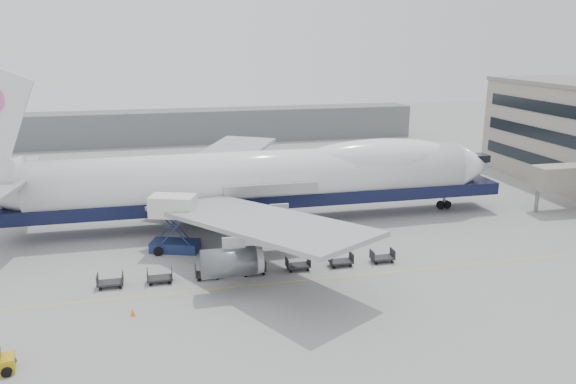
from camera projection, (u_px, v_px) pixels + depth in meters
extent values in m
plane|color=gray|center=(279.00, 258.00, 57.67)|extent=(260.00, 260.00, 0.00)
cube|color=gold|center=(292.00, 282.00, 52.03)|extent=(60.00, 0.15, 0.01)
cube|color=gray|center=(566.00, 177.00, 72.76)|extent=(9.00, 3.00, 3.00)
cylinder|color=slate|center=(537.00, 201.00, 72.67)|extent=(0.50, 0.50, 3.00)
cube|color=slate|center=(164.00, 127.00, 120.31)|extent=(110.00, 8.00, 7.00)
cylinder|color=white|center=(257.00, 177.00, 67.44)|extent=(52.00, 6.40, 6.40)
cube|color=black|center=(266.00, 197.00, 68.33)|extent=(60.00, 5.76, 1.50)
cone|color=white|center=(474.00, 165.00, 73.79)|extent=(6.00, 6.40, 6.40)
ellipsoid|color=white|center=(380.00, 157.00, 70.39)|extent=(20.67, 5.78, 4.56)
cube|color=#9EA0A3|center=(253.00, 220.00, 53.53)|extent=(20.35, 26.74, 2.26)
cube|color=#9EA0A3|center=(219.00, 159.00, 80.35)|extent=(20.35, 26.74, 2.26)
cylinder|color=#595B60|center=(196.00, 168.00, 84.71)|extent=(4.80, 2.60, 2.60)
cylinder|color=#595B60|center=(245.00, 180.00, 77.57)|extent=(4.80, 2.60, 2.60)
cylinder|color=#595B60|center=(275.00, 225.00, 58.78)|extent=(4.80, 2.60, 2.60)
cylinder|color=#595B60|center=(228.00, 262.00, 49.01)|extent=(4.80, 2.60, 2.60)
cylinder|color=slate|center=(444.00, 200.00, 74.09)|extent=(0.36, 0.36, 2.50)
cylinder|color=black|center=(444.00, 205.00, 74.27)|extent=(1.10, 0.45, 1.10)
cylinder|color=slate|center=(237.00, 222.00, 65.14)|extent=(0.36, 0.36, 2.50)
cylinder|color=black|center=(237.00, 228.00, 65.32)|extent=(1.10, 0.45, 1.10)
cylinder|color=slate|center=(230.00, 207.00, 70.77)|extent=(0.36, 0.36, 2.50)
cylinder|color=black|center=(230.00, 213.00, 70.96)|extent=(1.10, 0.45, 1.10)
cube|color=navy|center=(175.00, 246.00, 59.50)|extent=(5.51, 3.92, 1.10)
cube|color=silver|center=(173.00, 206.00, 58.33)|extent=(5.20, 3.97, 2.20)
cube|color=navy|center=(174.00, 229.00, 57.88)|extent=(3.40, 1.29, 3.94)
cube|color=navy|center=(174.00, 223.00, 59.94)|extent=(3.40, 1.29, 3.94)
cube|color=slate|center=(172.00, 202.00, 59.83)|extent=(2.66, 1.93, 0.15)
cylinder|color=black|center=(158.00, 252.00, 58.20)|extent=(0.90, 0.35, 0.90)
cylinder|color=black|center=(158.00, 245.00, 60.07)|extent=(0.90, 0.35, 0.90)
cylinder|color=black|center=(193.00, 249.00, 58.98)|extent=(0.90, 0.35, 0.90)
cylinder|color=black|center=(192.00, 242.00, 60.86)|extent=(0.90, 0.35, 0.90)
cylinder|color=black|center=(7.00, 372.00, 37.34)|extent=(0.67, 0.29, 0.67)
cylinder|color=black|center=(11.00, 362.00, 38.52)|extent=(0.67, 0.29, 0.67)
cone|color=orange|center=(133.00, 312.00, 45.59)|extent=(0.38, 0.38, 0.59)
cube|color=orange|center=(133.00, 316.00, 45.66)|extent=(0.40, 0.40, 0.03)
cube|color=#2D2D30|center=(110.00, 283.00, 50.79)|extent=(2.30, 1.35, 0.18)
cube|color=#2D2D30|center=(97.00, 280.00, 50.44)|extent=(0.08, 1.35, 0.90)
cube|color=#2D2D30|center=(123.00, 277.00, 50.93)|extent=(0.08, 1.35, 0.90)
cylinder|color=black|center=(100.00, 289.00, 50.17)|extent=(0.30, 0.12, 0.30)
cylinder|color=black|center=(101.00, 284.00, 51.20)|extent=(0.30, 0.12, 0.30)
cylinder|color=black|center=(120.00, 287.00, 50.54)|extent=(0.30, 0.12, 0.30)
cylinder|color=black|center=(121.00, 282.00, 51.57)|extent=(0.30, 0.12, 0.30)
cube|color=#2D2D30|center=(160.00, 278.00, 51.75)|extent=(2.30, 1.35, 0.18)
cube|color=#2D2D30|center=(147.00, 275.00, 51.41)|extent=(0.08, 1.35, 0.90)
cube|color=#2D2D30|center=(172.00, 273.00, 51.89)|extent=(0.08, 1.35, 0.90)
cylinder|color=black|center=(151.00, 284.00, 51.13)|extent=(0.30, 0.12, 0.30)
cylinder|color=black|center=(151.00, 280.00, 52.16)|extent=(0.30, 0.12, 0.30)
cylinder|color=black|center=(170.00, 283.00, 51.50)|extent=(0.30, 0.12, 0.30)
cylinder|color=black|center=(169.00, 278.00, 52.53)|extent=(0.30, 0.12, 0.30)
cube|color=#2D2D30|center=(208.00, 274.00, 52.71)|extent=(2.30, 1.35, 0.18)
cube|color=#2D2D30|center=(196.00, 271.00, 52.37)|extent=(0.08, 1.35, 0.90)
cube|color=#2D2D30|center=(219.00, 269.00, 52.85)|extent=(0.08, 1.35, 0.90)
cylinder|color=black|center=(199.00, 280.00, 52.09)|extent=(0.30, 0.12, 0.30)
cylinder|color=black|center=(198.00, 275.00, 53.12)|extent=(0.30, 0.12, 0.30)
cylinder|color=black|center=(217.00, 278.00, 52.46)|extent=(0.30, 0.12, 0.30)
cylinder|color=black|center=(216.00, 274.00, 53.49)|extent=(0.30, 0.12, 0.30)
cube|color=#2D2D30|center=(254.00, 270.00, 53.67)|extent=(2.30, 1.35, 0.18)
cube|color=#2D2D30|center=(242.00, 267.00, 53.33)|extent=(0.08, 1.35, 0.90)
cube|color=#2D2D30|center=(265.00, 265.00, 53.81)|extent=(0.08, 1.35, 0.90)
cylinder|color=black|center=(246.00, 276.00, 53.05)|extent=(0.30, 0.12, 0.30)
cylinder|color=black|center=(244.00, 271.00, 54.08)|extent=(0.30, 0.12, 0.30)
cylinder|color=black|center=(263.00, 274.00, 53.42)|extent=(0.30, 0.12, 0.30)
cylinder|color=black|center=(261.00, 269.00, 54.45)|extent=(0.30, 0.12, 0.30)
cube|color=#2D2D30|center=(298.00, 265.00, 54.63)|extent=(2.30, 1.35, 0.18)
cube|color=#2D2D30|center=(287.00, 263.00, 54.29)|extent=(0.08, 1.35, 0.90)
cube|color=#2D2D30|center=(309.00, 261.00, 54.77)|extent=(0.08, 1.35, 0.90)
cylinder|color=black|center=(291.00, 271.00, 54.01)|extent=(0.30, 0.12, 0.30)
cylinder|color=black|center=(288.00, 267.00, 55.04)|extent=(0.30, 0.12, 0.30)
cylinder|color=black|center=(308.00, 270.00, 54.38)|extent=(0.30, 0.12, 0.30)
cylinder|color=black|center=(305.00, 265.00, 55.41)|extent=(0.30, 0.12, 0.30)
cube|color=#2D2D30|center=(341.00, 262.00, 55.59)|extent=(2.30, 1.35, 0.18)
cube|color=#2D2D30|center=(330.00, 259.00, 55.25)|extent=(0.08, 1.35, 0.90)
cube|color=#2D2D30|center=(351.00, 257.00, 55.73)|extent=(0.08, 1.35, 0.90)
cylinder|color=black|center=(334.00, 267.00, 54.97)|extent=(0.30, 0.12, 0.30)
cylinder|color=black|center=(331.00, 263.00, 56.00)|extent=(0.30, 0.12, 0.30)
cylinder|color=black|center=(351.00, 266.00, 55.34)|extent=(0.30, 0.12, 0.30)
cylinder|color=black|center=(347.00, 262.00, 56.38)|extent=(0.30, 0.12, 0.30)
cube|color=#2D2D30|center=(382.00, 258.00, 56.55)|extent=(2.30, 1.35, 0.18)
cube|color=#2D2D30|center=(372.00, 255.00, 56.21)|extent=(0.08, 1.35, 0.90)
cube|color=#2D2D30|center=(393.00, 253.00, 56.69)|extent=(0.08, 1.35, 0.90)
cylinder|color=black|center=(376.00, 263.00, 55.93)|extent=(0.30, 0.12, 0.30)
cylinder|color=black|center=(372.00, 259.00, 56.96)|extent=(0.30, 0.12, 0.30)
cylinder|color=black|center=(392.00, 262.00, 56.30)|extent=(0.30, 0.12, 0.30)
cylinder|color=black|center=(388.00, 258.00, 57.34)|extent=(0.30, 0.12, 0.30)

